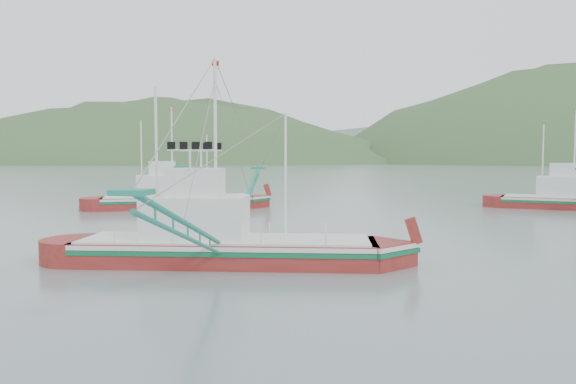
# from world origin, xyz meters

# --- Properties ---
(ground) EXTENTS (1200.00, 1200.00, 0.00)m
(ground) POSITION_xyz_m (0.00, 0.00, 0.00)
(ground) COLOR slate
(ground) RESTS_ON ground
(main_boat) EXTENTS (15.91, 27.82, 11.34)m
(main_boat) POSITION_xyz_m (-1.57, -2.55, 1.89)
(main_boat) COLOR maroon
(main_boat) RESTS_ON ground
(bg_boat_left) EXTENTS (16.21, 26.67, 11.42)m
(bg_boat_left) POSITION_xyz_m (-16.39, 25.06, 2.34)
(bg_boat_left) COLOR maroon
(bg_boat_left) RESTS_ON ground
(headland_left) EXTENTS (448.00, 308.00, 210.00)m
(headland_left) POSITION_xyz_m (-180.00, 360.00, 0.00)
(headland_left) COLOR #37562C
(headland_left) RESTS_ON ground
(ridge_distant) EXTENTS (960.00, 400.00, 240.00)m
(ridge_distant) POSITION_xyz_m (30.00, 560.00, 0.00)
(ridge_distant) COLOR slate
(ridge_distant) RESTS_ON ground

